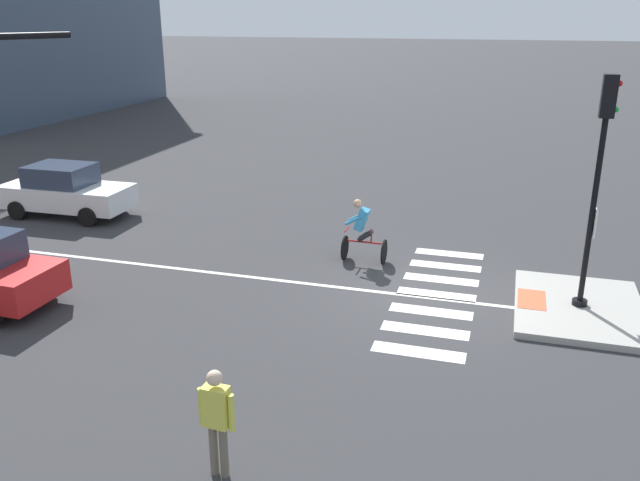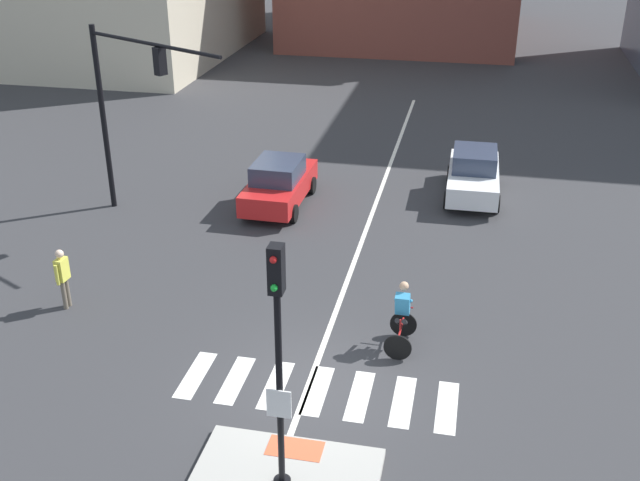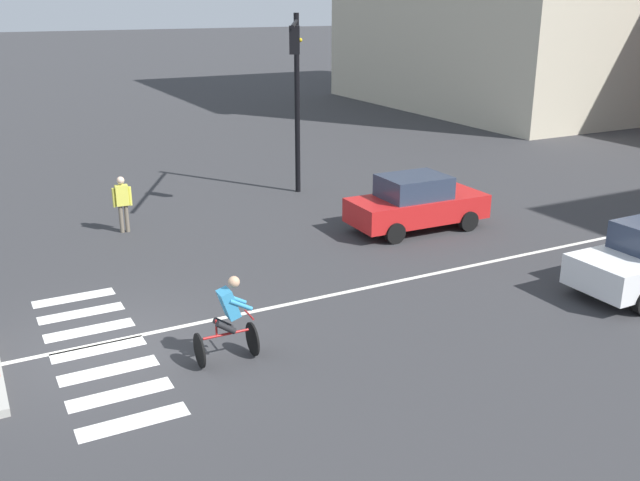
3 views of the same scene
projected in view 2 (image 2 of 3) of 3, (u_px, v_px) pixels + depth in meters
The scene contains 16 objects.
ground_plane at pixel (319, 386), 17.04m from camera, with size 300.00×300.00×0.00m, color #333335.
tactile_pad_front at pixel (295, 448), 14.98m from camera, with size 1.10×0.60×0.01m, color #DB5B38.
signal_pole at pixel (278, 350), 12.82m from camera, with size 0.44×0.38×4.89m.
crosswalk_stripe_a at pixel (196, 375), 17.42m from camera, with size 0.44×1.80×0.01m, color silver.
crosswalk_stripe_b at pixel (235, 380), 17.24m from camera, with size 0.44×1.80×0.01m, color silver.
crosswalk_stripe_c at pixel (276, 385), 17.07m from camera, with size 0.44×1.80×0.01m, color silver.
crosswalk_stripe_d at pixel (317, 390), 16.89m from camera, with size 0.44×1.80×0.01m, color silver.
crosswalk_stripe_e at pixel (360, 396), 16.72m from camera, with size 0.44×1.80×0.01m, color silver.
crosswalk_stripe_f at pixel (403, 401), 16.54m from camera, with size 0.44×1.80×0.01m, color silver.
crosswalk_stripe_g at pixel (447, 407), 16.37m from camera, with size 0.44×1.80×0.01m, color silver.
lane_centre_line at pixel (374, 210), 25.89m from camera, with size 0.14×28.00×0.01m, color silver.
traffic_light_mast at pixel (123, 95), 23.78m from camera, with size 5.11×2.67×6.06m.
car_white_eastbound_far at pixel (474, 174), 26.67m from camera, with size 1.88×4.12×1.64m.
car_red_westbound_far at pixel (279, 183), 25.89m from camera, with size 1.91×4.13×1.64m.
cyclist at pixel (402, 315), 18.11m from camera, with size 0.68×1.10×1.68m.
pedestrian_at_curb_left at pixel (63, 274), 19.70m from camera, with size 0.24×0.55×1.67m.
Camera 2 is at (2.89, -13.63, 10.33)m, focal length 43.12 mm.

